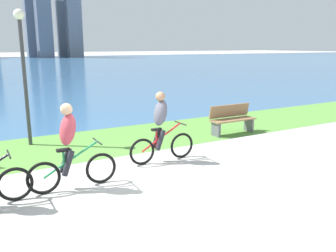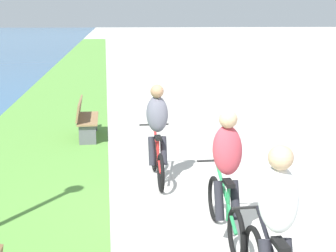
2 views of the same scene
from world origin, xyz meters
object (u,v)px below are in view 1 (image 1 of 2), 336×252
(cyclist_trailing, at_px, (70,147))
(lamppost_tall, at_px, (23,57))
(bench_far_along_path, at_px, (232,119))
(cyclist_lead, at_px, (161,127))

(cyclist_trailing, bearing_deg, lamppost_tall, 93.28)
(bench_far_along_path, height_order, lamppost_tall, lamppost_tall)
(cyclist_lead, distance_m, lamppost_tall, 4.23)
(bench_far_along_path, xyz_separation_m, lamppost_tall, (-5.69, 1.73, 1.94))
(cyclist_trailing, relative_size, lamppost_tall, 0.48)
(cyclist_trailing, bearing_deg, bench_far_along_path, 19.41)
(cyclist_lead, height_order, lamppost_tall, lamppost_tall)
(cyclist_lead, xyz_separation_m, lamppost_tall, (-2.47, 3.05, 1.55))
(cyclist_lead, height_order, bench_far_along_path, cyclist_lead)
(cyclist_lead, distance_m, bench_far_along_path, 3.50)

